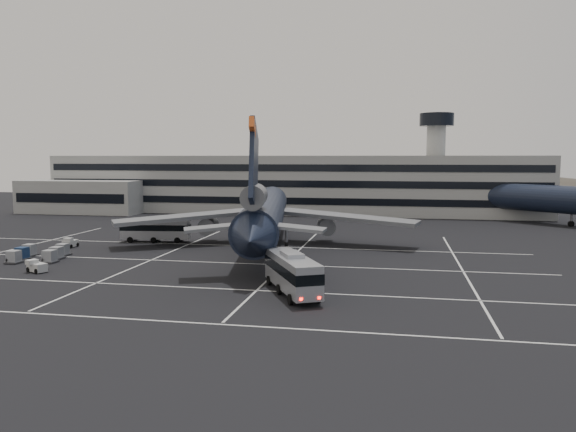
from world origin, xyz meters
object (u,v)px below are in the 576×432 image
(bus_far, at_px, (156,229))
(uld_cluster, at_px, (39,253))
(bus_near, at_px, (292,271))
(tug_a, at_px, (70,243))
(trijet_main, at_px, (265,213))

(bus_far, relative_size, uld_cluster, 1.29)
(bus_near, xyz_separation_m, bus_far, (-27.94, 29.78, -0.17))
(tug_a, relative_size, uld_cluster, 0.27)
(trijet_main, relative_size, uld_cluster, 6.60)
(bus_far, bearing_deg, bus_near, -144.07)
(tug_a, xyz_separation_m, uld_cluster, (1.57, -9.77, 0.13))
(bus_near, height_order, tug_a, bus_near)
(bus_near, bearing_deg, trijet_main, 81.81)
(trijet_main, distance_m, tug_a, 30.05)
(trijet_main, xyz_separation_m, tug_a, (-29.18, -5.54, -4.58))
(bus_near, xyz_separation_m, tug_a, (-38.41, 22.09, -1.63))
(bus_far, height_order, tug_a, bus_far)
(bus_far, height_order, uld_cluster, bus_far)
(trijet_main, xyz_separation_m, bus_far, (-18.71, 2.14, -3.12))
(uld_cluster, bearing_deg, tug_a, 99.15)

